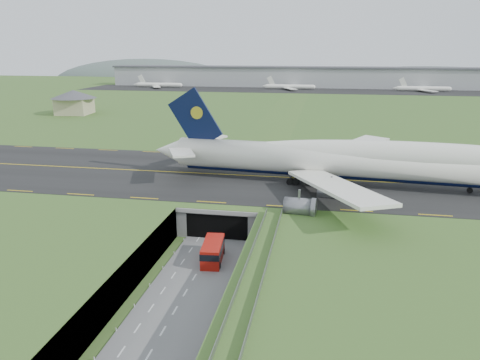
# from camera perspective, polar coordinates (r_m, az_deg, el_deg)

# --- Properties ---
(ground) EXTENTS (900.00, 900.00, 0.00)m
(ground) POSITION_cam_1_polar(r_m,az_deg,el_deg) (83.69, -4.08, -9.36)
(ground) COLOR #366227
(ground) RESTS_ON ground
(airfield_deck) EXTENTS (800.00, 800.00, 6.00)m
(airfield_deck) POSITION_cam_1_polar(r_m,az_deg,el_deg) (82.46, -4.12, -7.48)
(airfield_deck) COLOR gray
(airfield_deck) RESTS_ON ground
(trench_road) EXTENTS (12.00, 75.00, 0.20)m
(trench_road) POSITION_cam_1_polar(r_m,az_deg,el_deg) (77.17, -5.48, -11.61)
(trench_road) COLOR slate
(trench_road) RESTS_ON ground
(taxiway) EXTENTS (800.00, 44.00, 0.18)m
(taxiway) POSITION_cam_1_polar(r_m,az_deg,el_deg) (111.95, 0.03, 0.56)
(taxiway) COLOR black
(taxiway) RESTS_ON airfield_deck
(tunnel_portal) EXTENTS (17.00, 22.30, 6.00)m
(tunnel_portal) POSITION_cam_1_polar(r_m,az_deg,el_deg) (97.50, -1.69, -3.48)
(tunnel_portal) COLOR gray
(tunnel_portal) RESTS_ON ground
(guideway) EXTENTS (3.00, 53.00, 7.05)m
(guideway) POSITION_cam_1_polar(r_m,az_deg,el_deg) (62.57, 1.42, -13.08)
(guideway) COLOR #A8A8A3
(guideway) RESTS_ON ground
(jumbo_jet) EXTENTS (103.19, 64.59, 21.44)m
(jumbo_jet) POSITION_cam_1_polar(r_m,az_deg,el_deg) (105.72, 15.20, 2.27)
(jumbo_jet) COLOR white
(jumbo_jet) RESTS_ON ground
(shuttle_tram) EXTENTS (4.07, 8.84, 3.47)m
(shuttle_tram) POSITION_cam_1_polar(r_m,az_deg,el_deg) (81.31, -3.34, -8.67)
(shuttle_tram) COLOR #AA140B
(shuttle_tram) RESTS_ON ground
(service_building) EXTENTS (22.16, 22.16, 11.05)m
(service_building) POSITION_cam_1_polar(r_m,az_deg,el_deg) (229.89, -19.59, 9.18)
(service_building) COLOR #B9B185
(service_building) RESTS_ON ground
(cargo_terminal) EXTENTS (320.00, 67.00, 15.60)m
(cargo_terminal) POSITION_cam_1_polar(r_m,az_deg,el_deg) (373.80, 7.53, 12.38)
(cargo_terminal) COLOR #B2B2B2
(cargo_terminal) RESTS_ON ground
(distant_hills) EXTENTS (700.00, 91.00, 60.00)m
(distant_hills) POSITION_cam_1_polar(r_m,az_deg,el_deg) (506.81, 15.70, 10.77)
(distant_hills) COLOR slate
(distant_hills) RESTS_ON ground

